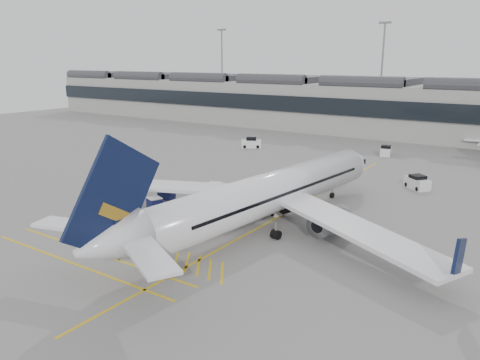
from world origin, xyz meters
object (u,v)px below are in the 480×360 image
Objects in this scene: ramp_agent_b at (233,210)px; baggage_cart_a at (215,190)px; ramp_agent_a at (263,198)px; pushback_tug at (112,203)px; belt_loader at (266,206)px; airliner_main at (266,195)px.

baggage_cart_a is at bearing -63.42° from ramp_agent_b.
ramp_agent_a reaches higher than ramp_agent_b.
ramp_agent_b is at bearing -138.50° from ramp_agent_a.
baggage_cart_a reaches higher than ramp_agent_a.
baggage_cart_a reaches higher than pushback_tug.
ramp_agent_a is at bearing -117.91° from ramp_agent_b.
belt_loader is 2.83× the size of ramp_agent_a.
ramp_agent_b is (-0.35, -5.64, -0.08)m from ramp_agent_a.
airliner_main reaches higher than ramp_agent_a.
belt_loader is 3.11× the size of ramp_agent_b.
ramp_agent_a reaches higher than pushback_tug.
ramp_agent_a is 1.10× the size of ramp_agent_b.
ramp_agent_a is 17.25m from pushback_tug.
ramp_agent_a is 5.65m from ramp_agent_b.
airliner_main is at bearing -101.72° from ramp_agent_a.
belt_loader is at bearing -24.27° from baggage_cart_a.
baggage_cart_a is at bearing 140.18° from ramp_agent_a.
belt_loader reaches higher than ramp_agent_b.
ramp_agent_a is (-1.43, 1.68, 0.32)m from belt_loader.
ramp_agent_a is at bearing 50.76° from pushback_tug.
ramp_agent_b is at bearing 33.32° from pushback_tug.
pushback_tug is (-13.67, -10.52, -0.29)m from ramp_agent_a.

